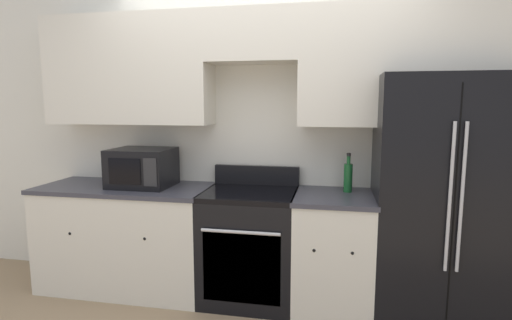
% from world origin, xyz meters
% --- Properties ---
extents(ground_plane, '(12.00, 12.00, 0.00)m').
position_xyz_m(ground_plane, '(0.00, 0.00, 0.00)').
color(ground_plane, '#937A5B').
extents(wall_back, '(8.00, 0.39, 2.60)m').
position_xyz_m(wall_back, '(0.00, 0.58, 1.54)').
color(wall_back, silver).
rests_on(wall_back, ground_plane).
extents(lower_cabinets_left, '(1.43, 0.64, 0.88)m').
position_xyz_m(lower_cabinets_left, '(-1.12, 0.31, 0.44)').
color(lower_cabinets_left, silver).
rests_on(lower_cabinets_left, ground_plane).
extents(lower_cabinets_right, '(0.60, 0.64, 0.88)m').
position_xyz_m(lower_cabinets_right, '(0.60, 0.31, 0.44)').
color(lower_cabinets_right, silver).
rests_on(lower_cabinets_right, ground_plane).
extents(oven_range, '(0.72, 0.65, 1.04)m').
position_xyz_m(oven_range, '(-0.05, 0.31, 0.45)').
color(oven_range, black).
rests_on(oven_range, ground_plane).
extents(refrigerator, '(0.93, 0.80, 1.77)m').
position_xyz_m(refrigerator, '(1.36, 0.39, 0.88)').
color(refrigerator, black).
rests_on(refrigerator, ground_plane).
extents(microwave, '(0.49, 0.42, 0.31)m').
position_xyz_m(microwave, '(-0.97, 0.34, 1.04)').
color(microwave, black).
rests_on(microwave, lower_cabinets_left).
extents(bottle, '(0.07, 0.07, 0.31)m').
position_xyz_m(bottle, '(0.70, 0.44, 1.00)').
color(bottle, '#195928').
rests_on(bottle, lower_cabinets_right).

